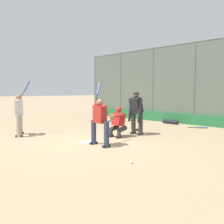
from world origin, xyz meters
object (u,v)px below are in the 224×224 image
at_px(batter_at_plate, 100,120).
at_px(fielding_glove_on_dirt, 139,130).
at_px(equipment_bag_dugout_side, 170,122).
at_px(batter_on_deck, 19,113).
at_px(baseball_loose, 131,162).
at_px(spare_bat_by_padding, 201,128).
at_px(umpire_home, 136,112).
at_px(catcher_behind_plate, 118,121).
at_px(spare_bat_near_backstop, 113,121).

xyz_separation_m(batter_at_plate, fielding_glove_on_dirt, (1.27, -3.45, -0.80)).
bearing_deg(batter_at_plate, equipment_bag_dugout_side, -72.61).
distance_m(batter_on_deck, baseball_loose, 6.07).
bearing_deg(spare_bat_by_padding, umpire_home, -141.85).
distance_m(batter_on_deck, fielding_glove_on_dirt, 5.28).
relative_size(catcher_behind_plate, spare_bat_by_padding, 1.64).
bearing_deg(spare_bat_near_backstop, fielding_glove_on_dirt, 70.57).
relative_size(spare_bat_by_padding, baseball_loose, 9.99).
bearing_deg(equipment_bag_dugout_side, catcher_behind_plate, 101.00).
bearing_deg(baseball_loose, spare_bat_by_padding, -74.63).
bearing_deg(baseball_loose, batter_on_deck, 2.80).
bearing_deg(fielding_glove_on_dirt, baseball_loose, 129.13).
distance_m(spare_bat_near_backstop, fielding_glove_on_dirt, 4.06).
relative_size(spare_bat_near_backstop, spare_bat_by_padding, 1.25).
bearing_deg(spare_bat_by_padding, batter_on_deck, -156.69).
bearing_deg(umpire_home, spare_bat_near_backstop, -28.74).
distance_m(batter_at_plate, fielding_glove_on_dirt, 3.76).
relative_size(batter_on_deck, spare_bat_near_backstop, 2.45).
distance_m(catcher_behind_plate, spare_bat_by_padding, 4.86).
relative_size(batter_on_deck, spare_bat_by_padding, 3.05).
bearing_deg(spare_bat_near_backstop, spare_bat_by_padding, 108.27).
bearing_deg(equipment_bag_dugout_side, spare_bat_near_backstop, 25.20).
distance_m(umpire_home, fielding_glove_on_dirt, 1.40).
bearing_deg(catcher_behind_plate, spare_bat_by_padding, -108.60).
xyz_separation_m(fielding_glove_on_dirt, equipment_bag_dugout_side, (0.51, -3.23, 0.07)).
height_order(baseball_loose, equipment_bag_dugout_side, equipment_bag_dugout_side).
xyz_separation_m(batter_at_plate, spare_bat_by_padding, (-0.24, -6.31, -0.82)).
xyz_separation_m(umpire_home, baseball_loose, (-2.87, 3.39, -0.93)).
relative_size(umpire_home, spare_bat_by_padding, 2.42).
distance_m(spare_bat_by_padding, baseball_loose, 7.40).
height_order(batter_at_plate, spare_bat_near_backstop, batter_at_plate).
distance_m(batter_on_deck, spare_bat_near_backstop, 6.47).
xyz_separation_m(spare_bat_near_backstop, spare_bat_by_padding, (-5.17, -1.12, 0.00)).
xyz_separation_m(spare_bat_near_backstop, equipment_bag_dugout_side, (-3.15, -1.48, 0.09)).
height_order(batter_at_plate, spare_bat_by_padding, batter_at_plate).
bearing_deg(batter_on_deck, spare_bat_by_padding, -91.36).
bearing_deg(spare_bat_near_backstop, batter_on_deck, 16.33).
xyz_separation_m(catcher_behind_plate, baseball_loose, (-3.00, 2.42, -0.59)).
relative_size(batter_at_plate, umpire_home, 1.20).
height_order(batter_at_plate, fielding_glove_on_dirt, batter_at_plate).
xyz_separation_m(fielding_glove_on_dirt, baseball_loose, (-3.47, 4.27, -0.02)).
bearing_deg(batter_at_plate, baseball_loose, 161.95).
relative_size(fielding_glove_on_dirt, equipment_bag_dugout_side, 0.31).
xyz_separation_m(batter_at_plate, spare_bat_near_backstop, (4.93, -5.19, -0.82)).
distance_m(fielding_glove_on_dirt, baseball_loose, 5.50).
distance_m(batter_at_plate, spare_bat_by_padding, 6.37).
bearing_deg(spare_bat_by_padding, spare_bat_near_backstop, 154.02).
xyz_separation_m(umpire_home, equipment_bag_dugout_side, (1.11, -4.11, -0.84)).
height_order(spare_bat_near_backstop, spare_bat_by_padding, same).
height_order(catcher_behind_plate, baseball_loose, catcher_behind_plate).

